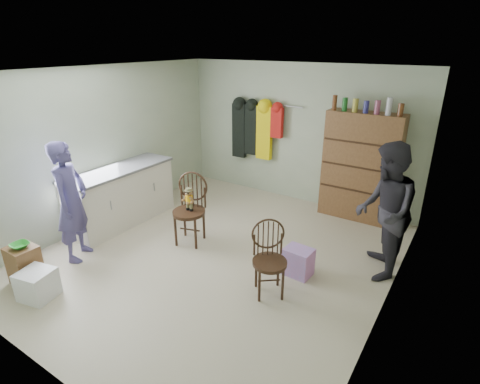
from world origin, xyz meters
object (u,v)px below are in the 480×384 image
Objects in this scene: counter at (121,195)px; dresser at (360,166)px; chair_front at (190,205)px; chair_far at (269,255)px.

dresser is (3.20, 2.30, 0.44)m from counter.
chair_far is (1.58, -0.46, -0.10)m from chair_front.
counter is at bearing 168.44° from chair_front.
chair_front is (1.38, 0.12, 0.12)m from counter.
counter is 2.02× the size of chair_far.
chair_far is at bearing -6.44° from counter.
dresser is (0.25, 2.63, 0.42)m from chair_far.
chair_far is at bearing -32.81° from chair_front.
dresser is (1.82, 2.18, 0.32)m from chair_front.
chair_far is 2.68m from dresser.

